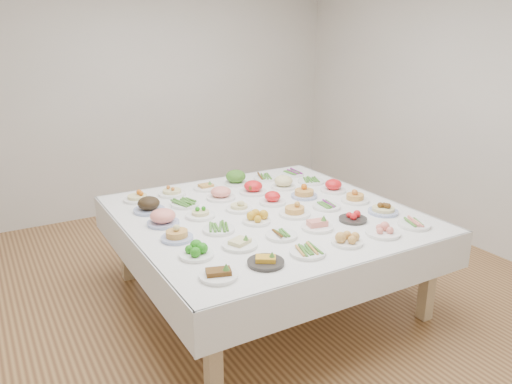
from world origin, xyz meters
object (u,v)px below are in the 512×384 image
dish_0 (218,271)px  dish_35 (293,173)px  display_table (265,220)px  dish_18 (163,216)px

dish_0 → dish_35: size_ratio=1.07×
display_table → dish_18: dish_18 is taller
display_table → dish_35: (0.79, 0.79, 0.09)m
dish_18 → display_table: bearing=-11.5°
dish_18 → dish_35: (1.59, 0.63, -0.04)m
display_table → dish_18: bearing=168.5°
display_table → dish_0: (-0.80, -0.80, 0.11)m
dish_0 → dish_18: size_ratio=0.97×
dish_0 → dish_35: 2.26m
dish_18 → dish_35: size_ratio=1.10×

